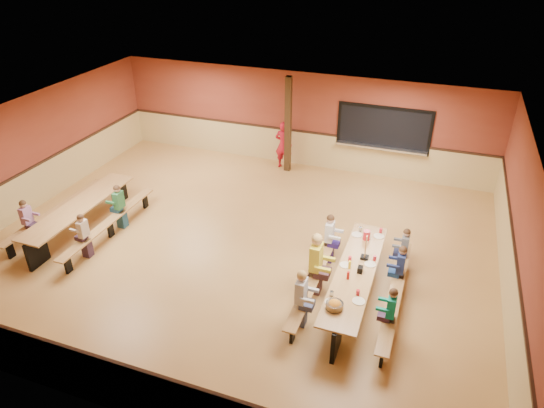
% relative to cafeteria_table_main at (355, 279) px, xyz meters
% --- Properties ---
extents(ground, '(12.00, 12.00, 0.00)m').
position_rel_cafeteria_table_main_xyz_m(ground, '(-3.05, 1.04, -0.53)').
color(ground, '#A5773E').
rests_on(ground, ground).
extents(room_envelope, '(12.04, 10.04, 3.02)m').
position_rel_cafeteria_table_main_xyz_m(room_envelope, '(-3.05, 1.04, 0.16)').
color(room_envelope, brown).
rests_on(room_envelope, ground).
extents(kitchen_pass_through, '(2.78, 0.28, 1.38)m').
position_rel_cafeteria_table_main_xyz_m(kitchen_pass_through, '(-0.45, 6.00, 0.96)').
color(kitchen_pass_through, black).
rests_on(kitchen_pass_through, ground).
extents(structural_post, '(0.18, 0.18, 3.00)m').
position_rel_cafeteria_table_main_xyz_m(structural_post, '(-3.25, 5.44, 0.97)').
color(structural_post, '#301F10').
rests_on(structural_post, ground).
extents(cafeteria_table_main, '(1.91, 3.70, 0.74)m').
position_rel_cafeteria_table_main_xyz_m(cafeteria_table_main, '(0.00, 0.00, 0.00)').
color(cafeteria_table_main, '#A27540').
rests_on(cafeteria_table_main, ground).
extents(cafeteria_table_second, '(1.91, 3.70, 0.74)m').
position_rel_cafeteria_table_main_xyz_m(cafeteria_table_second, '(-7.00, 0.28, 0.00)').
color(cafeteria_table_second, '#A27540').
rests_on(cafeteria_table_second, ground).
extents(seated_child_white_left, '(0.39, 0.32, 1.25)m').
position_rel_cafeteria_table_main_xyz_m(seated_child_white_left, '(-0.83, -1.06, 0.10)').
color(seated_child_white_left, '#B9BABF').
rests_on(seated_child_white_left, ground).
extents(seated_adult_yellow, '(0.47, 0.38, 1.41)m').
position_rel_cafeteria_table_main_xyz_m(seated_adult_yellow, '(-0.83, -0.02, 0.18)').
color(seated_adult_yellow, gold).
rests_on(seated_adult_yellow, ground).
extents(seated_child_grey_left, '(0.37, 0.30, 1.21)m').
position_rel_cafeteria_table_main_xyz_m(seated_child_grey_left, '(-0.83, 1.14, 0.08)').
color(seated_child_grey_left, silver).
rests_on(seated_child_grey_left, ground).
extents(seated_child_teal_right, '(0.34, 0.28, 1.14)m').
position_rel_cafeteria_table_main_xyz_m(seated_child_teal_right, '(0.83, -0.85, 0.05)').
color(seated_child_teal_right, '#0F9277').
rests_on(seated_child_teal_right, ground).
extents(seated_child_navy_right, '(0.35, 0.28, 1.16)m').
position_rel_cafeteria_table_main_xyz_m(seated_child_navy_right, '(0.83, 0.52, 0.06)').
color(seated_child_navy_right, navy).
rests_on(seated_child_navy_right, ground).
extents(seated_child_char_right, '(0.33, 0.27, 1.13)m').
position_rel_cafeteria_table_main_xyz_m(seated_child_char_right, '(0.83, 1.26, 0.04)').
color(seated_child_char_right, '#53585E').
rests_on(seated_child_char_right, ground).
extents(seated_child_purple_sec, '(0.34, 0.28, 1.15)m').
position_rel_cafeteria_table_main_xyz_m(seated_child_purple_sec, '(-7.83, -0.60, 0.05)').
color(seated_child_purple_sec, '#9D6992').
rests_on(seated_child_purple_sec, ground).
extents(seated_child_green_sec, '(0.35, 0.29, 1.18)m').
position_rel_cafeteria_table_main_xyz_m(seated_child_green_sec, '(-6.18, 0.77, 0.06)').
color(seated_child_green_sec, '#2C6C3D').
rests_on(seated_child_green_sec, ground).
extents(seated_child_tan_sec, '(0.32, 0.26, 1.12)m').
position_rel_cafeteria_table_main_xyz_m(seated_child_tan_sec, '(-6.18, -0.61, 0.03)').
color(seated_child_tan_sec, '#C3B19E').
rests_on(seated_child_tan_sec, ground).
extents(standing_woman, '(0.58, 0.39, 1.54)m').
position_rel_cafeteria_table_main_xyz_m(standing_woman, '(-3.43, 5.59, 0.24)').
color(standing_woman, '#B11425').
rests_on(standing_woman, ground).
extents(punch_pitcher, '(0.16, 0.16, 0.22)m').
position_rel_cafeteria_table_main_xyz_m(punch_pitcher, '(-0.01, 1.19, 0.32)').
color(punch_pitcher, red).
rests_on(punch_pitcher, cafeteria_table_main).
extents(chip_bowl, '(0.32, 0.32, 0.15)m').
position_rel_cafeteria_table_main_xyz_m(chip_bowl, '(-0.14, -1.23, 0.29)').
color(chip_bowl, '#F8A627').
rests_on(chip_bowl, cafeteria_table_main).
extents(napkin_dispenser, '(0.10, 0.14, 0.13)m').
position_rel_cafeteria_table_main_xyz_m(napkin_dispenser, '(0.09, -0.02, 0.28)').
color(napkin_dispenser, black).
rests_on(napkin_dispenser, cafeteria_table_main).
extents(condiment_mustard, '(0.06, 0.06, 0.17)m').
position_rel_cafeteria_table_main_xyz_m(condiment_mustard, '(-0.14, 0.04, 0.30)').
color(condiment_mustard, yellow).
rests_on(condiment_mustard, cafeteria_table_main).
extents(condiment_ketchup, '(0.06, 0.06, 0.17)m').
position_rel_cafeteria_table_main_xyz_m(condiment_ketchup, '(-0.09, -0.32, 0.30)').
color(condiment_ketchup, '#B2140F').
rests_on(condiment_ketchup, cafeteria_table_main).
extents(table_paddle, '(0.16, 0.16, 0.56)m').
position_rel_cafeteria_table_main_xyz_m(table_paddle, '(0.09, 0.47, 0.35)').
color(table_paddle, black).
rests_on(table_paddle, cafeteria_table_main).
extents(place_settings, '(0.65, 3.30, 0.11)m').
position_rel_cafeteria_table_main_xyz_m(place_settings, '(0.00, 0.00, 0.27)').
color(place_settings, beige).
rests_on(place_settings, cafeteria_table_main).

